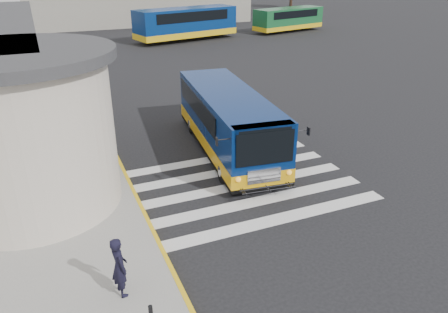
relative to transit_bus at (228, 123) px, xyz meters
name	(u,v)px	position (x,y,z in m)	size (l,w,h in m)	color
ground	(243,174)	(-0.36, -2.21, -1.17)	(140.00, 140.00, 0.00)	black
curb_strip	(113,149)	(-4.41, 1.79, -1.09)	(0.12, 34.00, 0.16)	yellow
crosswalk	(240,186)	(-0.86, -3.01, -1.16)	(8.00, 5.35, 0.01)	silver
depot_building	(139,5)	(5.64, 39.79, 0.94)	(26.40, 8.40, 4.20)	gray
transit_bus	(228,123)	(0.00, 0.00, 0.00)	(3.59, 8.86, 2.45)	navy
pedestrian_a	(119,267)	(-5.70, -6.93, -0.27)	(0.55, 0.36, 1.50)	black
pedestrian_b	(33,197)	(-7.42, -2.96, -0.18)	(0.82, 0.64, 1.69)	black
far_bus_a	(186,22)	(6.88, 25.85, 0.50)	(10.35, 5.02, 2.57)	navy
far_bus_b	(289,18)	(18.71, 26.80, 0.19)	(8.44, 4.06, 2.10)	#17562C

